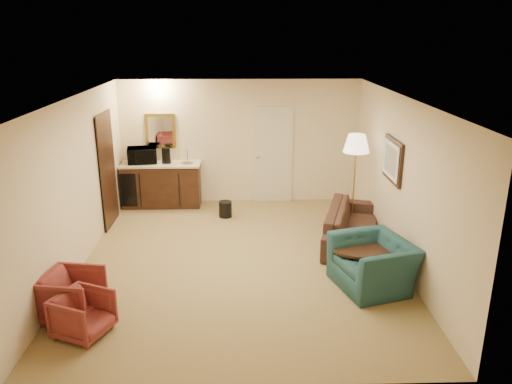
# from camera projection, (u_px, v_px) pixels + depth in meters

# --- Properties ---
(ground) EXTENTS (6.00, 6.00, 0.00)m
(ground) POSITION_uv_depth(u_px,v_px,m) (241.00, 260.00, 8.05)
(ground) COLOR #99814E
(ground) RESTS_ON ground
(room_walls) EXTENTS (5.02, 6.01, 2.61)m
(room_walls) POSITION_uv_depth(u_px,v_px,m) (234.00, 146.00, 8.25)
(room_walls) COLOR beige
(room_walls) RESTS_ON ground
(wetbar_cabinet) EXTENTS (1.64, 0.58, 0.92)m
(wetbar_cabinet) POSITION_uv_depth(u_px,v_px,m) (162.00, 185.00, 10.45)
(wetbar_cabinet) COLOR #3A1D12
(wetbar_cabinet) RESTS_ON ground
(sofa) EXTENTS (1.20, 2.21, 0.83)m
(sofa) POSITION_uv_depth(u_px,v_px,m) (353.00, 219.00, 8.65)
(sofa) COLOR black
(sofa) RESTS_ON ground
(teal_armchair) EXTENTS (1.00, 1.26, 0.96)m
(teal_armchair) POSITION_uv_depth(u_px,v_px,m) (373.00, 256.00, 7.10)
(teal_armchair) COLOR #204D51
(teal_armchair) RESTS_ON ground
(rose_chair_near) EXTENTS (0.74, 0.76, 0.60)m
(rose_chair_near) POSITION_uv_depth(u_px,v_px,m) (83.00, 313.00, 6.01)
(rose_chair_near) COLOR brown
(rose_chair_near) RESTS_ON ground
(rose_chair_far) EXTENTS (0.73, 0.77, 0.69)m
(rose_chair_far) POSITION_uv_depth(u_px,v_px,m) (72.00, 293.00, 6.37)
(rose_chair_far) COLOR brown
(rose_chair_far) RESTS_ON ground
(coffee_table) EXTENTS (0.95, 0.70, 0.51)m
(coffee_table) POSITION_uv_depth(u_px,v_px,m) (362.00, 264.00, 7.36)
(coffee_table) COLOR #321E10
(coffee_table) RESTS_ON ground
(floor_lamp) EXTENTS (0.51, 0.51, 1.78)m
(floor_lamp) POSITION_uv_depth(u_px,v_px,m) (354.00, 182.00, 9.17)
(floor_lamp) COLOR #B98F3D
(floor_lamp) RESTS_ON ground
(waste_bin) EXTENTS (0.26, 0.26, 0.32)m
(waste_bin) POSITION_uv_depth(u_px,v_px,m) (225.00, 209.00, 9.90)
(waste_bin) COLOR black
(waste_bin) RESTS_ON ground
(microwave) EXTENTS (0.64, 0.42, 0.40)m
(microwave) POSITION_uv_depth(u_px,v_px,m) (142.00, 153.00, 10.29)
(microwave) COLOR black
(microwave) RESTS_ON wetbar_cabinet
(coffee_maker) EXTENTS (0.19, 0.19, 0.32)m
(coffee_maker) POSITION_uv_depth(u_px,v_px,m) (166.00, 156.00, 10.29)
(coffee_maker) COLOR black
(coffee_maker) RESTS_ON wetbar_cabinet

